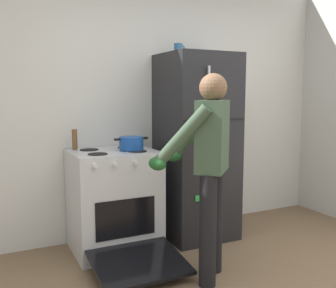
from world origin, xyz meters
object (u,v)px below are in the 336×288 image
object	(u,v)px
stove_range	(115,202)
person_cook	(208,159)
refrigerator	(196,147)
coffee_mug	(178,48)
pepper_mill	(75,139)
red_pot	(131,143)

from	to	relation	value
stove_range	person_cook	world-z (taller)	person_cook
stove_range	refrigerator	bearing A→B (deg)	1.17
person_cook	coffee_mug	world-z (taller)	coffee_mug
refrigerator	person_cook	world-z (taller)	refrigerator
refrigerator	pepper_mill	size ratio (longest dim) A/B	9.91
person_cook	refrigerator	bearing A→B (deg)	65.28
person_cook	coffee_mug	xyz separation A→B (m)	(0.22, 0.91, 0.93)
person_cook	red_pot	xyz separation A→B (m)	(-0.32, 0.81, 0.05)
person_cook	red_pot	world-z (taller)	person_cook
pepper_mill	stove_range	bearing A→B (deg)	-36.02
red_pot	coffee_mug	size ratio (longest dim) A/B	2.86
refrigerator	pepper_mill	world-z (taller)	refrigerator
coffee_mug	refrigerator	bearing A→B (deg)	-15.84
refrigerator	stove_range	bearing A→B (deg)	-178.83
person_cook	stove_range	bearing A→B (deg)	119.67
stove_range	person_cook	distance (m)	1.09
stove_range	red_pot	size ratio (longest dim) A/B	3.85
person_cook	pepper_mill	bearing A→B (deg)	126.35
coffee_mug	pepper_mill	xyz separation A→B (m)	(-0.99, 0.15, -0.85)
refrigerator	coffee_mug	distance (m)	0.98
stove_range	person_cook	size ratio (longest dim) A/B	0.77
person_cook	red_pot	distance (m)	0.87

